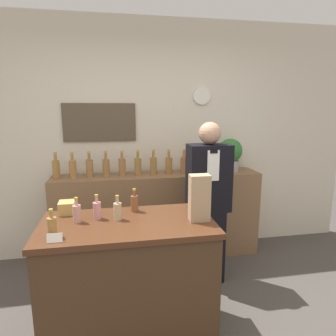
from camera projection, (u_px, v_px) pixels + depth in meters
back_wall at (143, 140)px, 3.50m from camera, size 5.20×0.09×2.70m
back_shelf at (158, 216)px, 3.46m from camera, size 2.33×0.38×0.99m
display_counter at (129, 281)px, 2.21m from camera, size 1.22×0.65×0.93m
shopkeeper at (208, 204)px, 2.92m from camera, size 0.40×0.25×1.59m
potted_plant at (230, 154)px, 3.50m from camera, size 0.28×0.28×0.38m
paper_bag at (199, 198)px, 2.11m from camera, size 0.15×0.10×0.33m
price_card_left at (55, 238)px, 1.79m from camera, size 0.09×0.02×0.06m
gift_box at (67, 207)px, 2.27m from camera, size 0.12×0.13×0.09m
counter_bottle_0 at (52, 226)px, 1.86m from camera, size 0.06×0.06×0.18m
counter_bottle_1 at (77, 213)px, 2.09m from camera, size 0.06×0.06×0.18m
counter_bottle_2 at (97, 210)px, 2.16m from camera, size 0.06×0.06×0.18m
counter_bottle_3 at (118, 211)px, 2.14m from camera, size 0.06×0.06×0.18m
counter_bottle_4 at (134, 203)px, 2.32m from camera, size 0.06×0.06×0.18m
shelf_bottle_0 at (56, 168)px, 3.16m from camera, size 0.08×0.08×0.28m
shelf_bottle_1 at (73, 168)px, 3.16m from camera, size 0.08×0.08×0.28m
shelf_bottle_2 at (90, 168)px, 3.20m from camera, size 0.08×0.08×0.28m
shelf_bottle_3 at (106, 167)px, 3.24m from camera, size 0.08×0.08×0.28m
shelf_bottle_4 at (122, 166)px, 3.26m from camera, size 0.08×0.08×0.28m
shelf_bottle_5 at (138, 166)px, 3.30m from camera, size 0.08×0.08×0.28m
shelf_bottle_6 at (153, 165)px, 3.33m from camera, size 0.08×0.08×0.28m
shelf_bottle_7 at (169, 165)px, 3.35m from camera, size 0.08×0.08×0.28m
shelf_bottle_8 at (184, 164)px, 3.38m from camera, size 0.08×0.08×0.28m
shelf_bottle_9 at (198, 163)px, 3.43m from camera, size 0.08×0.08×0.28m
shelf_bottle_10 at (212, 163)px, 3.46m from camera, size 0.08×0.08×0.28m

